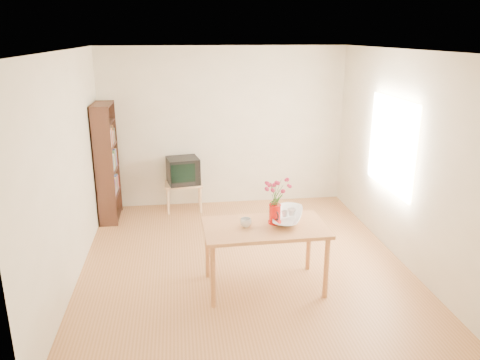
{
  "coord_description": "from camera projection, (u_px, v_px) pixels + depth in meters",
  "views": [
    {
      "loc": [
        -0.76,
        -5.31,
        2.77
      ],
      "look_at": [
        0.0,
        0.3,
        1.0
      ],
      "focal_mm": 35.0,
      "sensor_mm": 36.0,
      "label": 1
    }
  ],
  "objects": [
    {
      "name": "teacup_a",
      "position": [
        285.0,
        205.0,
        5.28
      ],
      "size": [
        0.08,
        0.08,
        0.06
      ],
      "primitive_type": "imported",
      "rotation": [
        0.0,
        0.0,
        0.23
      ],
      "color": "white",
      "rests_on": "bowl"
    },
    {
      "name": "mug",
      "position": [
        246.0,
        223.0,
        5.11
      ],
      "size": [
        0.15,
        0.15,
        0.1
      ],
      "primitive_type": "imported",
      "rotation": [
        0.0,
        0.0,
        3.36
      ],
      "color": "white",
      "rests_on": "table"
    },
    {
      "name": "room",
      "position": [
        246.0,
        163.0,
        5.56
      ],
      "size": [
        4.5,
        4.5,
        4.5
      ],
      "color": "#A66A3A",
      "rests_on": "ground"
    },
    {
      "name": "table",
      "position": [
        265.0,
        233.0,
        5.17
      ],
      "size": [
        1.37,
        0.8,
        0.75
      ],
      "rotation": [
        0.0,
        0.0,
        0.02
      ],
      "color": "#BB7340",
      "rests_on": "ground"
    },
    {
      "name": "bowl",
      "position": [
        288.0,
        201.0,
        5.27
      ],
      "size": [
        0.6,
        0.6,
        0.44
      ],
      "primitive_type": "imported",
      "rotation": [
        0.0,
        0.0,
        -0.36
      ],
      "color": "white",
      "rests_on": "table"
    },
    {
      "name": "tv_stand",
      "position": [
        184.0,
        187.0,
        7.6
      ],
      "size": [
        0.6,
        0.45,
        0.46
      ],
      "color": "tan",
      "rests_on": "ground"
    },
    {
      "name": "bookshelf",
      "position": [
        107.0,
        167.0,
        7.11
      ],
      "size": [
        0.28,
        0.7,
        1.8
      ],
      "color": "black",
      "rests_on": "ground"
    },
    {
      "name": "teacup_b",
      "position": [
        292.0,
        204.0,
        5.3
      ],
      "size": [
        0.09,
        0.09,
        0.07
      ],
      "primitive_type": "imported",
      "rotation": [
        0.0,
        0.0,
        1.4
      ],
      "color": "white",
      "rests_on": "bowl"
    },
    {
      "name": "television",
      "position": [
        183.0,
        170.0,
        7.53
      ],
      "size": [
        0.55,
        0.52,
        0.42
      ],
      "rotation": [
        0.0,
        0.0,
        0.17
      ],
      "color": "black",
      "rests_on": "tv_stand"
    },
    {
      "name": "pitcher",
      "position": [
        275.0,
        215.0,
        5.2
      ],
      "size": [
        0.15,
        0.22,
        0.22
      ],
      "rotation": [
        0.0,
        0.0,
        0.09
      ],
      "color": "red",
      "rests_on": "table"
    },
    {
      "name": "flowers",
      "position": [
        275.0,
        190.0,
        5.11
      ],
      "size": [
        0.25,
        0.25,
        0.36
      ],
      "primitive_type": null,
      "color": "#DA3360",
      "rests_on": "pitcher"
    }
  ]
}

